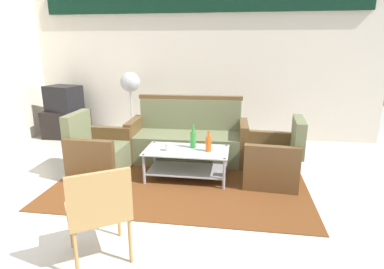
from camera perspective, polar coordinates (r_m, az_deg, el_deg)
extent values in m
plane|color=beige|center=(3.55, -4.99, -13.65)|extent=(14.00, 14.00, 0.00)
cube|color=silver|center=(6.12, 1.53, 12.57)|extent=(6.52, 0.12, 2.80)
cube|color=black|center=(6.06, 1.49, 22.67)|extent=(5.76, 0.08, 0.36)
cube|color=brown|center=(4.35, -1.64, -7.78)|extent=(3.20, 2.30, 0.01)
cube|color=#6B704C|center=(4.92, -0.75, -2.23)|extent=(1.62, 0.75, 0.42)
cube|color=#6B704C|center=(5.11, -0.30, 3.68)|extent=(1.60, 0.19, 0.48)
cube|color=brown|center=(4.86, 9.12, -1.44)|extent=(0.14, 0.70, 0.62)
cube|color=brown|center=(5.07, -10.21, -0.77)|extent=(0.14, 0.70, 0.62)
cube|color=brown|center=(5.06, -0.30, 6.67)|extent=(1.64, 0.15, 0.06)
cube|color=#6B704C|center=(4.60, -15.97, -4.32)|extent=(0.66, 0.60, 0.40)
cube|color=#6B704C|center=(4.61, -19.87, 0.94)|extent=(0.12, 0.60, 0.45)
cube|color=brown|center=(4.85, -14.46, -2.02)|extent=(0.66, 0.10, 0.58)
cube|color=brown|center=(4.29, -17.87, -4.66)|extent=(0.66, 0.10, 0.58)
cube|color=#6B704C|center=(4.31, 13.85, -5.53)|extent=(0.70, 0.64, 0.40)
cube|color=#6B704C|center=(4.20, 18.45, -0.34)|extent=(0.16, 0.61, 0.45)
cube|color=brown|center=(3.97, 14.00, -6.02)|extent=(0.67, 0.14, 0.58)
cube|color=brown|center=(4.59, 13.87, -3.01)|extent=(0.67, 0.14, 0.58)
cube|color=silver|center=(4.19, -0.98, -2.84)|extent=(1.10, 0.60, 0.02)
cube|color=#9E9EA5|center=(4.29, -0.96, -6.30)|extent=(1.00, 0.52, 0.02)
cylinder|color=#9E9EA5|center=(4.60, -6.71, -3.77)|extent=(0.04, 0.04, 0.40)
cylinder|color=#9E9EA5|center=(4.45, 6.10, -4.44)|extent=(0.04, 0.04, 0.40)
cylinder|color=#9E9EA5|center=(4.14, -8.60, -6.14)|extent=(0.04, 0.04, 0.40)
cylinder|color=#9E9EA5|center=(3.97, 5.74, -7.00)|extent=(0.04, 0.04, 0.40)
cylinder|color=#2D8C38|center=(4.25, 0.20, -0.93)|extent=(0.07, 0.07, 0.22)
cylinder|color=#2D8C38|center=(4.20, 0.20, 1.12)|extent=(0.03, 0.03, 0.09)
cylinder|color=#D85919|center=(4.11, 2.97, -1.74)|extent=(0.08, 0.08, 0.19)
cylinder|color=#D85919|center=(4.07, 3.00, 0.08)|extent=(0.03, 0.03, 0.08)
cylinder|color=silver|center=(4.15, -4.28, -2.25)|extent=(0.08, 0.08, 0.10)
cube|color=black|center=(6.63, -21.55, 1.73)|extent=(0.80, 0.50, 0.52)
cube|color=black|center=(6.53, -21.99, 5.99)|extent=(0.70, 0.58, 0.48)
cube|color=black|center=(6.69, -20.62, 6.33)|extent=(0.49, 0.14, 0.36)
cylinder|color=#2D2D33|center=(6.19, -10.50, -0.70)|extent=(0.32, 0.32, 0.03)
cylinder|color=#B2B2B7|center=(6.07, -10.73, 3.74)|extent=(0.03, 0.03, 0.95)
sphere|color=#B2B2B7|center=(5.98, -11.02, 9.21)|extent=(0.36, 0.36, 0.36)
cube|color=#AD844C|center=(2.82, -16.55, -12.89)|extent=(0.67, 0.67, 0.04)
cube|color=#AD844C|center=(2.52, -16.15, -10.75)|extent=(0.42, 0.30, 0.40)
cylinder|color=#AD844C|center=(3.09, -20.85, -15.07)|extent=(0.03, 0.03, 0.42)
cylinder|color=#AD844C|center=(3.13, -12.96, -13.96)|extent=(0.03, 0.03, 0.42)
cylinder|color=#AD844C|center=(2.73, -20.06, -19.38)|extent=(0.03, 0.03, 0.42)
cylinder|color=#AD844C|center=(2.78, -10.99, -18.00)|extent=(0.03, 0.03, 0.42)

